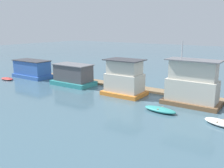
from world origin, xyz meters
TOP-DOWN VIEW (x-y plane):
  - ground_plane at (0.00, 0.00)m, footprint 200.00×200.00m
  - dock_walkway at (0.00, 3.41)m, footprint 51.00×2.11m
  - houseboat_blue at (-18.85, 0.17)m, footprint 7.43×3.71m
  - houseboat_teal at (-8.30, -0.04)m, footprint 6.94×4.00m
  - houseboat_orange at (1.76, -0.54)m, footprint 5.66×3.96m
  - houseboat_brown at (10.86, 0.14)m, footprint 6.76×3.51m
  - dinghy_red at (-20.88, -3.78)m, footprint 2.93×1.42m
  - dinghy_teal at (8.82, -4.40)m, footprint 3.92×1.80m
  - dinghy_white at (15.19, -4.71)m, footprint 3.47×2.41m
  - mooring_post_near_right at (13.51, 2.10)m, footprint 0.27×0.27m
  - mooring_post_centre at (-9.91, 2.10)m, footprint 0.31×0.31m

SIDE VIEW (x-z plane):
  - ground_plane at x=0.00m, z-range 0.00..0.00m
  - dock_walkway at x=0.00m, z-range 0.00..0.30m
  - dinghy_red at x=-20.88m, z-range 0.00..0.37m
  - dinghy_white at x=15.19m, z-range 0.00..0.50m
  - dinghy_teal at x=8.82m, z-range 0.00..0.51m
  - mooring_post_centre at x=-9.91m, z-range 0.00..1.42m
  - mooring_post_near_right at x=13.51m, z-range 0.00..1.51m
  - houseboat_blue at x=-18.85m, z-range -0.06..3.20m
  - houseboat_teal at x=-8.30m, z-range -0.12..3.29m
  - houseboat_orange at x=1.76m, z-range -0.24..4.72m
  - houseboat_brown at x=10.86m, z-range -1.38..6.31m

